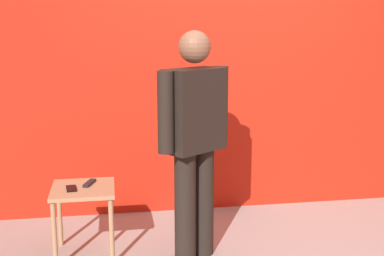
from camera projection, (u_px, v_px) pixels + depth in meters
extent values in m
cube|color=red|center=(239.00, 31.00, 4.55)|extent=(5.55, 0.12, 3.32)
cylinder|color=black|center=(185.00, 208.00, 3.62)|extent=(0.22, 0.22, 0.83)
cylinder|color=black|center=(203.00, 201.00, 3.75)|extent=(0.22, 0.22, 0.83)
cube|color=black|center=(195.00, 110.00, 3.55)|extent=(0.50, 0.44, 0.59)
cube|color=red|center=(183.00, 104.00, 3.62)|extent=(0.11, 0.08, 0.49)
cube|color=#C68CB7|center=(182.00, 106.00, 3.63)|extent=(0.04, 0.03, 0.45)
cylinder|color=black|center=(166.00, 112.00, 3.35)|extent=(0.15, 0.15, 0.56)
cylinder|color=black|center=(220.00, 104.00, 3.73)|extent=(0.15, 0.15, 0.56)
sphere|color=brown|center=(195.00, 47.00, 3.46)|extent=(0.23, 0.23, 0.23)
cube|color=tan|center=(83.00, 189.00, 3.71)|extent=(0.46, 0.46, 0.03)
cylinder|color=tan|center=(54.00, 236.00, 3.54)|extent=(0.04, 0.04, 0.50)
cylinder|color=tan|center=(112.00, 232.00, 3.60)|extent=(0.04, 0.04, 0.50)
cylinder|color=tan|center=(60.00, 215.00, 3.92)|extent=(0.04, 0.04, 0.50)
cylinder|color=tan|center=(111.00, 212.00, 3.99)|extent=(0.04, 0.04, 0.50)
cube|color=black|center=(71.00, 188.00, 3.66)|extent=(0.09, 0.15, 0.01)
cube|color=black|center=(89.00, 183.00, 3.77)|extent=(0.10, 0.18, 0.02)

